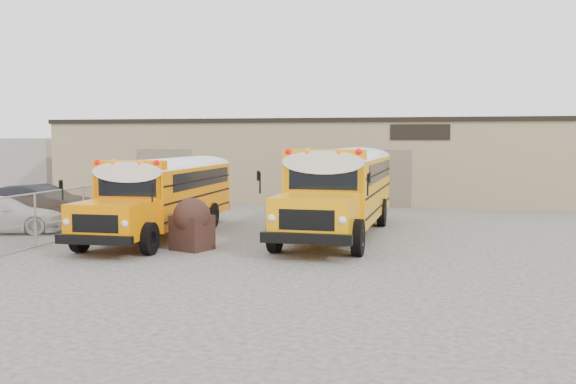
% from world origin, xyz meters
% --- Properties ---
extents(ground, '(120.00, 120.00, 0.00)m').
position_xyz_m(ground, '(0.00, 0.00, 0.00)').
color(ground, '#3E3B38').
rests_on(ground, ground).
extents(warehouse, '(30.20, 10.20, 4.67)m').
position_xyz_m(warehouse, '(-0.00, 19.99, 2.37)').
color(warehouse, tan).
rests_on(warehouse, ground).
extents(chainlink_fence, '(0.07, 18.07, 1.81)m').
position_xyz_m(chainlink_fence, '(-6.00, 3.00, 0.90)').
color(chainlink_fence, '#96999E').
rests_on(chainlink_fence, ground).
extents(distant_building_left, '(8.00, 6.00, 3.60)m').
position_xyz_m(distant_building_left, '(-22.00, 22.00, 1.80)').
color(distant_building_left, gray).
rests_on(distant_building_left, ground).
extents(school_bus_left, '(3.02, 9.93, 2.89)m').
position_xyz_m(school_bus_left, '(-3.17, 9.62, 1.67)').
color(school_bus_left, orange).
rests_on(school_bus_left, ground).
extents(school_bus_right, '(3.14, 11.19, 3.25)m').
position_xyz_m(school_bus_right, '(3.48, 12.13, 1.88)').
color(school_bus_right, '#F8A007').
rests_on(school_bus_right, ground).
extents(tarp_bundle, '(1.40, 1.34, 1.67)m').
position_xyz_m(tarp_bundle, '(-0.86, 0.72, 0.86)').
color(tarp_bundle, black).
rests_on(tarp_bundle, ground).
extents(car_dark, '(4.88, 1.79, 1.60)m').
position_xyz_m(car_dark, '(-9.89, 6.00, 0.80)').
color(car_dark, black).
rests_on(car_dark, ground).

